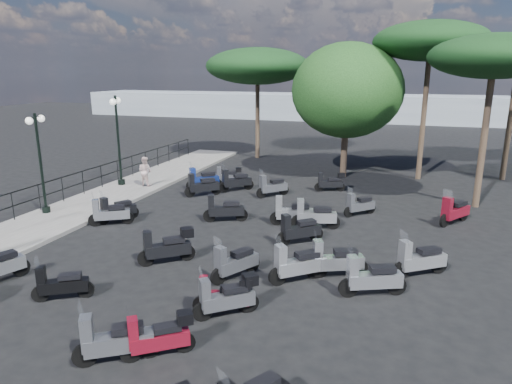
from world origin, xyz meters
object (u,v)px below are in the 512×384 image
(scooter_10, at_px, (202,186))
(scooter_29, at_px, (454,211))
(scooter_7, at_px, (114,341))
(scooter_19, at_px, (224,295))
(lamp_post_1, at_px, (40,157))
(pine_3, at_px, (494,57))
(scooter_31, at_px, (293,213))
(scooter_20, at_px, (227,297))
(scooter_15, at_px, (314,216))
(scooter_16, at_px, (224,210))
(pine_2, at_px, (258,66))
(scooter_28, at_px, (359,205))
(scooter_14, at_px, (235,263))
(scooter_4, at_px, (117,210))
(scooter_32, at_px, (335,261))
(scooter_8, at_px, (61,285))
(scooter_3, at_px, (110,213))
(scooter_23, at_px, (330,182))
(scooter_26, at_px, (371,278))
(broadleaf_tree, at_px, (347,91))
(scooter_27, at_px, (420,260))
(scooter_30, at_px, (235,181))
(pedestrian_far, at_px, (145,171))
(scooter_17, at_px, (272,187))
(pine_0, at_px, (431,42))
(scooter_11, at_px, (228,176))
(scooter_13, at_px, (159,337))
(scooter_22, at_px, (299,230))
(scooter_21, at_px, (298,265))
(scooter_9, at_px, (167,247))

(scooter_10, relative_size, scooter_29, 0.92)
(scooter_7, relative_size, scooter_19, 1.05)
(lamp_post_1, distance_m, pine_3, 18.62)
(scooter_31, bearing_deg, scooter_20, 165.48)
(scooter_15, bearing_deg, scooter_16, 78.79)
(scooter_19, height_order, pine_2, pine_2)
(scooter_16, distance_m, scooter_20, 7.19)
(scooter_28, bearing_deg, pine_2, -8.98)
(scooter_14, xyz_separation_m, scooter_31, (0.44, 5.07, 0.03))
(scooter_4, height_order, scooter_16, scooter_16)
(lamp_post_1, xyz_separation_m, scooter_10, (4.77, 4.79, -1.94))
(scooter_19, bearing_deg, scooter_32, -57.14)
(scooter_8, xyz_separation_m, scooter_14, (3.80, 2.56, 0.06))
(scooter_3, bearing_deg, pine_2, -35.60)
(scooter_8, xyz_separation_m, scooter_31, (4.24, 7.63, 0.08))
(lamp_post_1, xyz_separation_m, scooter_29, (15.72, 4.09, -1.93))
(scooter_15, bearing_deg, scooter_10, 48.23)
(lamp_post_1, xyz_separation_m, scooter_23, (10.37, 7.57, -1.99))
(scooter_26, xyz_separation_m, broadleaf_tree, (-2.62, 13.97, 4.22))
(pine_3, bearing_deg, scooter_20, -119.89)
(scooter_27, bearing_deg, scooter_30, 12.78)
(scooter_15, xyz_separation_m, pine_2, (-6.54, 13.21, 5.54))
(pedestrian_far, bearing_deg, scooter_26, 152.43)
(scooter_17, bearing_deg, scooter_4, 93.11)
(scooter_4, xyz_separation_m, scooter_7, (5.28, -7.72, 0.02))
(scooter_8, height_order, pine_0, pine_0)
(scooter_11, bearing_deg, scooter_27, -152.52)
(scooter_10, xyz_separation_m, scooter_30, (1.14, 1.39, 0.00))
(scooter_10, relative_size, scooter_26, 0.85)
(scooter_10, bearing_deg, pine_2, -36.77)
(scooter_20, bearing_deg, scooter_16, -16.50)
(scooter_4, distance_m, scooter_29, 13.09)
(scooter_4, bearing_deg, lamp_post_1, 36.63)
(scooter_3, height_order, scooter_14, scooter_14)
(scooter_13, distance_m, scooter_27, 7.71)
(scooter_22, bearing_deg, scooter_10, 10.36)
(scooter_11, xyz_separation_m, scooter_21, (6.05, -10.04, 0.07))
(scooter_11, xyz_separation_m, scooter_15, (5.63, -5.49, 0.06))
(scooter_14, xyz_separation_m, scooter_22, (1.12, 3.25, 0.00))
(scooter_8, bearing_deg, broadleaf_tree, -47.12)
(scooter_11, bearing_deg, scooter_26, -161.57)
(scooter_13, height_order, pine_3, pine_3)
(scooter_3, xyz_separation_m, scooter_9, (3.86, -2.52, 0.06))
(scooter_9, distance_m, scooter_11, 10.23)
(scooter_28, bearing_deg, scooter_15, 102.02)
(scooter_10, bearing_deg, scooter_13, 160.58)
(lamp_post_1, bearing_deg, scooter_28, 2.68)
(scooter_9, height_order, scooter_20, scooter_9)
(scooter_11, xyz_separation_m, scooter_28, (7.06, -3.30, -0.01))
(scooter_16, xyz_separation_m, broadleaf_tree, (3.34, 9.45, 4.24))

